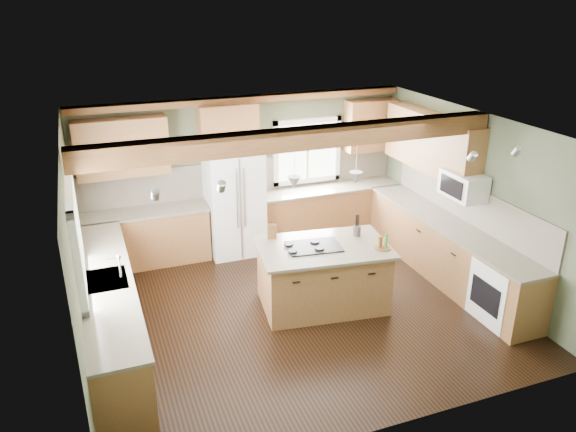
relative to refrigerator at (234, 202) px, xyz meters
name	(u,v)px	position (x,y,z in m)	size (l,w,h in m)	color
floor	(297,308)	(0.30, -2.12, -0.90)	(5.60, 5.60, 0.00)	black
ceiling	(298,128)	(0.30, -2.12, 1.70)	(5.60, 5.60, 0.00)	silver
wall_back	(244,171)	(0.30, 0.38, 0.40)	(5.60, 5.60, 0.00)	#434B35
wall_left	(76,257)	(-2.50, -2.12, 0.40)	(5.00, 5.00, 0.00)	#434B35
wall_right	(472,198)	(3.10, -2.12, 0.40)	(5.00, 5.00, 0.00)	#434B35
ceiling_beam	(299,139)	(0.30, -2.14, 1.57)	(5.55, 0.26, 0.26)	#4D2B16
soffit_trim	(244,100)	(0.30, 0.28, 1.64)	(5.55, 0.20, 0.10)	#4D2B16
backsplash_back	(245,176)	(0.30, 0.36, 0.31)	(5.58, 0.03, 0.58)	brown
backsplash_right	(468,203)	(3.08, -2.07, 0.31)	(0.03, 3.70, 0.58)	brown
base_cab_back_left	(146,238)	(-1.49, 0.08, -0.46)	(2.02, 0.60, 0.88)	brown
counter_back_left	(143,212)	(-1.49, 0.08, 0.00)	(2.06, 0.64, 0.04)	#4B4537
base_cab_back_right	(329,212)	(1.79, 0.08, -0.46)	(2.62, 0.60, 0.88)	brown
counter_back_right	(330,188)	(1.79, 0.08, 0.00)	(2.66, 0.64, 0.04)	#4B4537
base_cab_left	(111,313)	(-2.20, -2.07, -0.46)	(0.60, 3.70, 0.88)	brown
counter_left	(106,281)	(-2.20, -2.07, 0.00)	(0.64, 3.74, 0.04)	#4B4537
base_cab_right	(447,252)	(2.80, -2.07, -0.46)	(0.60, 3.70, 0.88)	brown
counter_right	(450,224)	(2.80, -2.07, 0.00)	(0.64, 3.74, 0.04)	#4B4537
upper_cab_back_left	(122,147)	(-1.69, 0.21, 1.05)	(1.40, 0.35, 0.90)	brown
upper_cab_over_fridge	(228,126)	(0.00, 0.21, 1.25)	(0.96, 0.35, 0.70)	brown
upper_cab_right	(431,143)	(2.92, -1.22, 1.05)	(0.35, 2.20, 0.90)	brown
upper_cab_back_corner	(370,125)	(2.60, 0.21, 1.05)	(0.90, 0.35, 0.90)	brown
window_left	(74,235)	(-2.48, -2.07, 0.65)	(0.04, 1.60, 1.05)	white
window_back	(307,151)	(1.45, 0.36, 0.65)	(1.10, 0.04, 1.00)	white
sink	(106,280)	(-2.20, -2.07, 0.01)	(0.50, 0.65, 0.03)	#262628
faucet	(120,267)	(-2.02, -2.07, 0.15)	(0.02, 0.02, 0.28)	#B2B2B7
dishwasher	(121,376)	(-2.19, -3.37, -0.47)	(0.60, 0.60, 0.84)	white
oven	(504,292)	(2.79, -3.37, -0.47)	(0.60, 0.72, 0.84)	white
microwave	(463,185)	(2.88, -2.17, 0.65)	(0.40, 0.70, 0.38)	white
pendant_left	(294,182)	(0.26, -2.09, 0.98)	(0.18, 0.18, 0.16)	#B2B2B7
pendant_right	(356,178)	(1.10, -2.20, 0.98)	(0.18, 0.18, 0.16)	#B2B2B7
refrigerator	(234,202)	(0.00, 0.00, 0.00)	(0.90, 0.74, 1.80)	white
island	(323,277)	(0.68, -2.14, -0.46)	(1.69, 1.03, 0.88)	brown
island_top	(324,247)	(0.68, -2.14, 0.00)	(1.80, 1.15, 0.04)	#4B4537
cooktop	(314,246)	(0.54, -2.13, 0.03)	(0.73, 0.49, 0.02)	black
knife_block	(272,231)	(0.10, -1.63, 0.12)	(0.12, 0.09, 0.20)	brown
utensil_crock	(357,231)	(1.27, -1.98, 0.09)	(0.11, 0.11, 0.15)	#413A34
bottle_tray	(383,242)	(1.40, -2.49, 0.12)	(0.22, 0.22, 0.20)	brown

